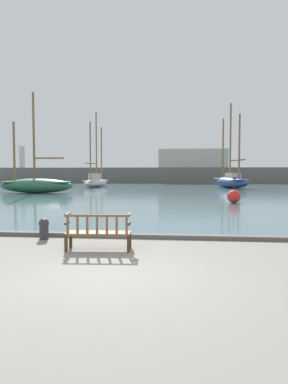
# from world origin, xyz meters

# --- Properties ---
(ground_plane) EXTENTS (160.00, 160.00, 0.00)m
(ground_plane) POSITION_xyz_m (0.00, 0.00, 0.00)
(ground_plane) COLOR gray
(harbor_water) EXTENTS (100.00, 80.00, 0.08)m
(harbor_water) POSITION_xyz_m (0.00, 44.00, 0.04)
(harbor_water) COLOR #476670
(harbor_water) RESTS_ON ground
(quay_edge_kerb) EXTENTS (40.00, 0.30, 0.12)m
(quay_edge_kerb) POSITION_xyz_m (0.00, 3.85, 0.06)
(quay_edge_kerb) COLOR #5B5954
(quay_edge_kerb) RESTS_ON ground
(park_bench) EXTENTS (1.63, 0.63, 0.92)m
(park_bench) POSITION_xyz_m (-0.65, 2.16, 0.47)
(park_bench) COLOR #3D2A19
(park_bench) RESTS_ON ground
(sailboat_nearest_port) EXTENTS (4.05, 9.25, 9.87)m
(sailboat_nearest_port) POSITION_xyz_m (7.32, 34.86, 0.97)
(sailboat_nearest_port) COLOR navy
(sailboat_nearest_port) RESTS_ON harbor_water
(sailboat_far_starboard) EXTENTS (2.41, 6.73, 9.31)m
(sailboat_far_starboard) POSITION_xyz_m (-9.06, 35.78, 0.87)
(sailboat_far_starboard) COLOR silver
(sailboat_far_starboard) RESTS_ON harbor_water
(sailboat_nearest_starboard) EXTENTS (7.55, 2.00, 8.84)m
(sailboat_nearest_starboard) POSITION_xyz_m (-11.32, 23.07, 0.85)
(sailboat_nearest_starboard) COLOR #2D6647
(sailboat_nearest_starboard) RESTS_ON harbor_water
(mooring_bollard) EXTENTS (0.30, 0.30, 0.61)m
(mooring_bollard) POSITION_xyz_m (-2.55, 3.37, 0.34)
(mooring_bollard) COLOR #2D2D33
(mooring_bollard) RESTS_ON ground
(channel_buoy) EXTENTS (0.80, 0.80, 1.50)m
(channel_buoy) POSITION_xyz_m (4.61, 14.89, 0.48)
(channel_buoy) COLOR red
(channel_buoy) RESTS_ON harbor_water
(far_breakwater) EXTENTS (59.04, 2.40, 6.46)m
(far_breakwater) POSITION_xyz_m (0.32, 51.13, 1.81)
(far_breakwater) COLOR #66605B
(far_breakwater) RESTS_ON ground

